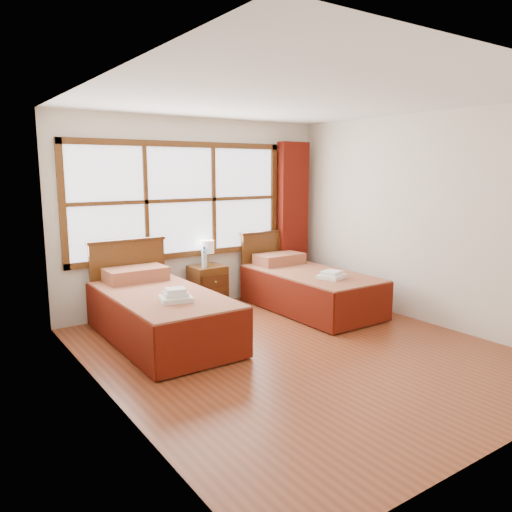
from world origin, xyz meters
TOP-DOWN VIEW (x-y plane):
  - floor at (0.00, 0.00)m, footprint 4.50×4.50m
  - ceiling at (0.00, 0.00)m, footprint 4.50×4.50m
  - wall_back at (0.00, 2.25)m, footprint 4.00×0.00m
  - wall_left at (-2.00, 0.00)m, footprint 0.00×4.50m
  - wall_right at (2.00, 0.00)m, footprint 0.00×4.50m
  - window at (-0.25, 2.21)m, footprint 3.16×0.06m
  - curtain at (1.60, 2.11)m, footprint 0.50×0.16m
  - bed_left at (-1.05, 1.20)m, footprint 1.07×2.09m
  - bed_right at (1.15, 1.20)m, footprint 1.03×2.05m
  - nightstand at (0.02, 1.99)m, footprint 0.45×0.45m
  - towels_left at (-1.06, 0.72)m, footprint 0.38×0.35m
  - towels_right at (1.11, 0.69)m, footprint 0.40×0.37m
  - lamp at (0.06, 2.05)m, footprint 0.18×0.18m
  - bottle_near at (-0.04, 1.97)m, footprint 0.07×0.07m
  - bottle_far at (-0.07, 1.93)m, footprint 0.06×0.06m

SIDE VIEW (x-z plane):
  - floor at x=0.00m, z-range 0.00..0.00m
  - nightstand at x=0.02m, z-range 0.00..0.60m
  - bed_right at x=1.15m, z-range -0.19..0.80m
  - bed_left at x=-1.05m, z-range -0.20..0.84m
  - towels_right at x=1.11m, z-range 0.53..0.62m
  - towels_left at x=-1.06m, z-range 0.54..0.68m
  - bottle_far at x=-0.07m, z-range 0.59..0.82m
  - bottle_near at x=-0.04m, z-range 0.59..0.87m
  - lamp at x=0.06m, z-range 0.68..1.02m
  - curtain at x=1.60m, z-range 0.02..2.32m
  - wall_back at x=0.00m, z-range -0.70..3.30m
  - wall_left at x=-2.00m, z-range -0.95..3.55m
  - wall_right at x=2.00m, z-range -0.95..3.55m
  - window at x=-0.25m, z-range 0.72..2.28m
  - ceiling at x=0.00m, z-range 2.60..2.60m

